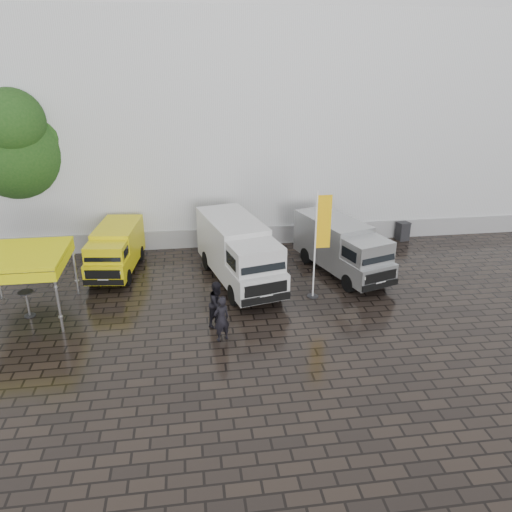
{
  "coord_description": "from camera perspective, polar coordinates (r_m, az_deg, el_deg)",
  "views": [
    {
      "loc": [
        -4.24,
        -17.75,
        9.92
      ],
      "look_at": [
        -1.44,
        2.2,
        1.66
      ],
      "focal_mm": 35.0,
      "sensor_mm": 36.0,
      "label": 1
    }
  ],
  "objects": [
    {
      "name": "ground",
      "position": [
        20.76,
        4.82,
        -6.31
      ],
      "size": [
        120.0,
        120.0,
        0.0
      ],
      "primitive_type": "plane",
      "color": "black",
      "rests_on": "ground"
    },
    {
      "name": "exhibition_hall",
      "position": [
        34.54,
        2.57,
        15.77
      ],
      "size": [
        44.0,
        16.0,
        12.0
      ],
      "primitive_type": "cube",
      "color": "silver",
      "rests_on": "ground"
    },
    {
      "name": "hall_plinth",
      "position": [
        28.07,
        5.34,
        2.6
      ],
      "size": [
        44.0,
        0.15,
        1.0
      ],
      "primitive_type": "cube",
      "color": "gray",
      "rests_on": "ground"
    },
    {
      "name": "van_yellow",
      "position": [
        24.79,
        -15.72,
        0.56
      ],
      "size": [
        2.4,
        4.9,
        2.17
      ],
      "primitive_type": null,
      "rotation": [
        0.0,
        0.0,
        -0.13
      ],
      "color": "yellow",
      "rests_on": "ground"
    },
    {
      "name": "van_white",
      "position": [
        22.71,
        -1.98,
        0.28
      ],
      "size": [
        3.6,
        6.82,
        2.82
      ],
      "primitive_type": null,
      "rotation": [
        0.0,
        0.0,
        0.23
      ],
      "color": "silver",
      "rests_on": "ground"
    },
    {
      "name": "van_silver",
      "position": [
        24.06,
        9.78,
        0.86
      ],
      "size": [
        3.62,
        6.1,
        2.51
      ],
      "primitive_type": null,
      "rotation": [
        0.0,
        0.0,
        0.31
      ],
      "color": "#A5A9AA",
      "rests_on": "ground"
    },
    {
      "name": "canopy_tent",
      "position": [
        21.45,
        -25.43,
        -0.13
      ],
      "size": [
        3.41,
        3.41,
        2.68
      ],
      "color": "silver",
      "rests_on": "ground"
    },
    {
      "name": "flagpole",
      "position": [
        21.01,
        7.28,
        1.84
      ],
      "size": [
        0.88,
        0.5,
        4.75
      ],
      "color": "black",
      "rests_on": "ground"
    },
    {
      "name": "tree",
      "position": [
        28.38,
        -25.81,
        11.44
      ],
      "size": [
        4.88,
        4.88,
        8.76
      ],
      "color": "black",
      "rests_on": "ground"
    },
    {
      "name": "cocktail_table",
      "position": [
        22.09,
        -24.63,
        -5.0
      ],
      "size": [
        0.6,
        0.6,
        1.09
      ],
      "primitive_type": "cylinder",
      "color": "black",
      "rests_on": "ground"
    },
    {
      "name": "wheelie_bin",
      "position": [
        29.43,
        16.43,
        2.75
      ],
      "size": [
        0.73,
        0.73,
        1.05
      ],
      "primitive_type": "cube",
      "rotation": [
        0.0,
        0.0,
        0.18
      ],
      "color": "black",
      "rests_on": "ground"
    },
    {
      "name": "person_front",
      "position": [
        18.4,
        -3.97,
        -7.21
      ],
      "size": [
        0.75,
        0.64,
        1.74
      ],
      "primitive_type": "imported",
      "rotation": [
        0.0,
        0.0,
        3.57
      ],
      "color": "black",
      "rests_on": "ground"
    },
    {
      "name": "person_tent",
      "position": [
        19.4,
        -4.38,
        -5.44
      ],
      "size": [
        1.1,
        1.12,
        1.82
      ],
      "primitive_type": "imported",
      "rotation": [
        0.0,
        0.0,
        0.86
      ],
      "color": "black",
      "rests_on": "ground"
    }
  ]
}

